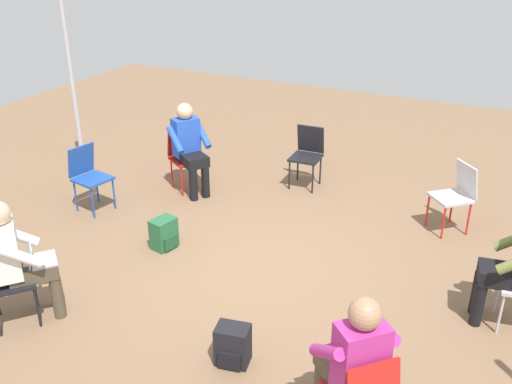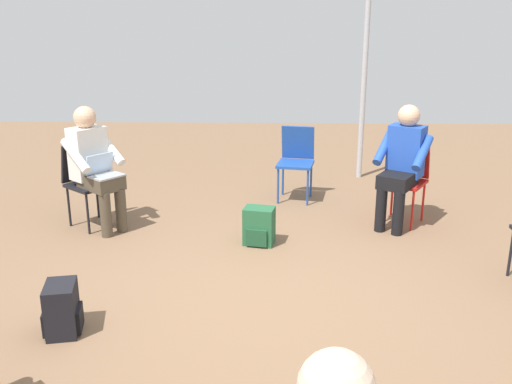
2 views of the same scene
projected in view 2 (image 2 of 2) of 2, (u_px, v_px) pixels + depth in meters
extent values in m
plane|color=brown|center=(262.00, 305.00, 4.30)|extent=(14.87, 14.87, 0.00)
cylinder|color=black|center=(511.00, 253.00, 4.71)|extent=(0.02, 0.02, 0.42)
cube|color=black|center=(91.00, 185.00, 5.78)|extent=(0.56, 0.56, 0.03)
cylinder|color=black|center=(117.00, 206.00, 5.86)|extent=(0.02, 0.02, 0.42)
cylinder|color=black|center=(88.00, 214.00, 5.62)|extent=(0.02, 0.02, 0.42)
cylinder|color=black|center=(97.00, 199.00, 6.07)|extent=(0.02, 0.02, 0.42)
cylinder|color=black|center=(69.00, 207.00, 5.83)|extent=(0.02, 0.02, 0.42)
cube|color=black|center=(78.00, 162.00, 5.83)|extent=(0.31, 0.35, 0.40)
cube|color=#1E4799|center=(295.00, 164.00, 6.58)|extent=(0.47, 0.47, 0.03)
cylinder|color=#1E4799|center=(308.00, 188.00, 6.46)|extent=(0.02, 0.02, 0.42)
cylinder|color=#1E4799|center=(278.00, 186.00, 6.52)|extent=(0.02, 0.02, 0.42)
cylinder|color=#1E4799|center=(311.00, 180.00, 6.77)|extent=(0.02, 0.02, 0.42)
cylinder|color=#1E4799|center=(283.00, 178.00, 6.84)|extent=(0.02, 0.02, 0.42)
cube|color=#1E4799|center=(298.00, 142.00, 6.69)|extent=(0.39, 0.16, 0.40)
cube|color=red|center=(403.00, 183.00, 5.87)|extent=(0.55, 0.55, 0.03)
cylinder|color=red|center=(412.00, 211.00, 5.71)|extent=(0.02, 0.02, 0.42)
cylinder|color=red|center=(380.00, 205.00, 5.89)|extent=(0.02, 0.02, 0.42)
cylinder|color=red|center=(423.00, 202.00, 5.98)|extent=(0.02, 0.02, 0.42)
cylinder|color=red|center=(392.00, 196.00, 6.16)|extent=(0.02, 0.02, 0.42)
cube|color=red|center=(411.00, 159.00, 5.95)|extent=(0.37, 0.28, 0.40)
cylinder|color=#4C4233|center=(121.00, 210.00, 5.68)|extent=(0.11, 0.11, 0.45)
cylinder|color=#4C4233|center=(106.00, 215.00, 5.55)|extent=(0.11, 0.11, 0.45)
cube|color=#4C4233|center=(101.00, 182.00, 5.64)|extent=(0.51, 0.50, 0.14)
cube|color=silver|center=(88.00, 153.00, 5.68)|extent=(0.39, 0.40, 0.52)
sphere|color=#DBAD89|center=(85.00, 117.00, 5.57)|extent=(0.22, 0.22, 0.22)
cylinder|color=silver|center=(111.00, 149.00, 5.75)|extent=(0.36, 0.32, 0.31)
cylinder|color=silver|center=(76.00, 156.00, 5.46)|extent=(0.36, 0.32, 0.31)
cube|color=#9EA0A5|center=(107.00, 176.00, 5.54)|extent=(0.36, 0.37, 0.02)
cube|color=#B2D1F2|center=(100.00, 163.00, 5.58)|extent=(0.23, 0.26, 0.20)
cylinder|color=black|center=(398.00, 213.00, 5.60)|extent=(0.11, 0.11, 0.45)
cylinder|color=black|center=(381.00, 210.00, 5.69)|extent=(0.11, 0.11, 0.45)
cube|color=black|center=(398.00, 180.00, 5.69)|extent=(0.48, 0.52, 0.14)
cube|color=blue|center=(406.00, 151.00, 5.77)|extent=(0.40, 0.37, 0.52)
sphere|color=#DBAD89|center=(409.00, 116.00, 5.66)|extent=(0.22, 0.22, 0.22)
cylinder|color=blue|center=(423.00, 153.00, 5.57)|extent=(0.29, 0.38, 0.31)
cylinder|color=blue|center=(384.00, 148.00, 5.78)|extent=(0.29, 0.38, 0.31)
cube|color=black|center=(62.00, 309.00, 3.88)|extent=(0.25, 0.31, 0.36)
cube|color=black|center=(63.00, 319.00, 3.91)|extent=(0.28, 0.24, 0.16)
cube|color=#235B38|center=(259.00, 226.00, 5.39)|extent=(0.32, 0.25, 0.36)
cube|color=#1C492C|center=(259.00, 234.00, 5.41)|extent=(0.24, 0.28, 0.16)
cylinder|color=#B2B2B7|center=(364.00, 82.00, 7.28)|extent=(0.07, 0.07, 2.51)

